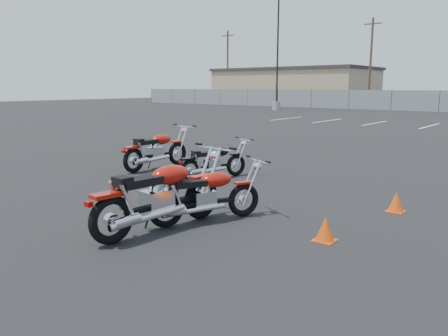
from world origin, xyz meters
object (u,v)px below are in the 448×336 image
Objects in this scene: motorcycle_front_red at (156,150)px; motorcycle_third_red at (160,196)px; motorcycle_second_black at (214,162)px; motorcycle_rear_red at (206,195)px.

motorcycle_front_red is 5.07m from motorcycle_third_red.
motorcycle_third_red reaches higher than motorcycle_second_black.
motorcycle_third_red is (3.76, -3.39, 0.04)m from motorcycle_front_red.
motorcycle_front_red reaches higher than motorcycle_second_black.
motorcycle_second_black is 0.75× the size of motorcycle_third_red.
motorcycle_front_red is 2.00m from motorcycle_second_black.
motorcycle_third_red is 0.79m from motorcycle_rear_red.
motorcycle_rear_red reaches higher than motorcycle_second_black.
motorcycle_second_black is 0.96× the size of motorcycle_rear_red.
motorcycle_second_black is 3.29m from motorcycle_rear_red.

